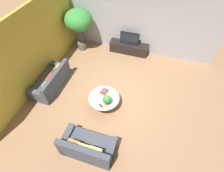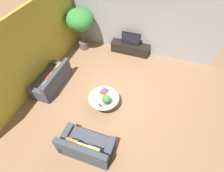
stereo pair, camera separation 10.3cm
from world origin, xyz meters
TOP-DOWN VIEW (x-y plane):
  - ground_plane at (0.00, 0.00)m, footprint 24.00×24.00m
  - back_wall_stone at (0.00, 3.26)m, footprint 7.40×0.12m
  - side_wall_left at (-3.26, 0.20)m, footprint 0.12×7.40m
  - media_console at (-0.19, 2.94)m, footprint 1.89×0.50m
  - television at (-0.19, 2.94)m, footprint 0.89×0.13m
  - coffee_table at (-0.27, -0.49)m, footprint 1.14×1.14m
  - couch_by_wall at (-2.62, -0.24)m, footprint 0.84×1.84m
  - couch_near_entry at (-0.15, -2.30)m, footprint 1.62×0.84m
  - potted_palm_tall at (-2.52, 2.53)m, footprint 1.26×1.26m
  - potted_plant_tabletop at (-0.08, -0.68)m, footprint 0.30×0.30m
  - book_stack at (-0.33, -0.25)m, footprint 0.29×0.34m
  - remote_black at (-0.25, -0.86)m, footprint 0.16×0.12m
  - remote_silver at (-0.63, -0.71)m, footprint 0.14×0.15m

SIDE VIEW (x-z plane):
  - ground_plane at x=0.00m, z-range 0.00..0.00m
  - media_console at x=-0.19m, z-range 0.01..0.53m
  - couch_near_entry at x=-0.15m, z-range -0.13..0.71m
  - couch_by_wall at x=-2.62m, z-range -0.13..0.71m
  - coffee_table at x=-0.27m, z-range 0.09..0.55m
  - remote_black at x=-0.25m, z-range 0.45..0.47m
  - remote_silver at x=-0.63m, z-range 0.45..0.47m
  - book_stack at x=-0.33m, z-range 0.45..0.54m
  - potted_plant_tabletop at x=-0.08m, z-range 0.47..0.84m
  - television at x=-0.19m, z-range 0.52..1.10m
  - potted_palm_tall at x=-2.52m, z-range 0.47..2.52m
  - back_wall_stone at x=0.00m, z-range 0.00..3.00m
  - side_wall_left at x=-3.26m, z-range 0.00..3.00m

